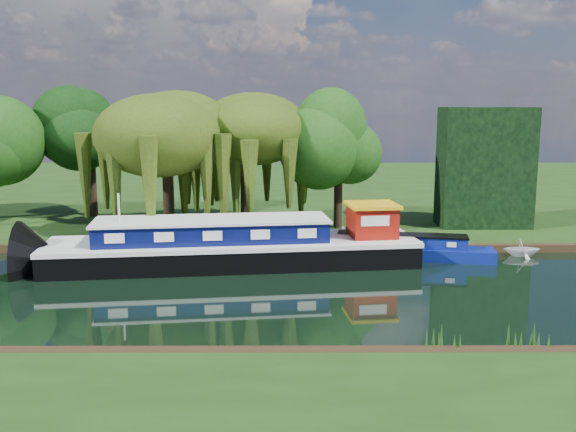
{
  "coord_description": "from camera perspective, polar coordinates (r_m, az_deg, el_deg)",
  "views": [
    {
      "loc": [
        5.58,
        -29.02,
        8.8
      ],
      "look_at": [
        5.69,
        4.58,
        2.8
      ],
      "focal_mm": 40.0,
      "sensor_mm": 36.0,
      "label": 1
    }
  ],
  "objects": [
    {
      "name": "ground",
      "position": [
        30.84,
        -10.68,
        -6.64
      ],
      "size": [
        120.0,
        120.0,
        0.0
      ],
      "primitive_type": "plane",
      "color": "black"
    },
    {
      "name": "dutch_barge",
      "position": [
        35.1,
        -4.63,
        -2.67
      ],
      "size": [
        20.44,
        6.95,
        4.23
      ],
      "rotation": [
        0.0,
        0.0,
        0.12
      ],
      "color": "black",
      "rests_on": "ground"
    },
    {
      "name": "far_bank",
      "position": [
        63.85,
        -5.21,
        2.36
      ],
      "size": [
        120.0,
        52.0,
        0.45
      ],
      "primitive_type": "cube",
      "color": "#19320D",
      "rests_on": "ground"
    },
    {
      "name": "tree_far_mid",
      "position": [
        49.1,
        -17.22,
        6.9
      ],
      "size": [
        5.3,
        5.3,
        8.67
      ],
      "color": "black",
      "rests_on": "far_bank"
    },
    {
      "name": "mooring_posts",
      "position": [
        38.72,
        -9.23,
        -1.71
      ],
      "size": [
        19.16,
        0.16,
        1.0
      ],
      "color": "silver",
      "rests_on": "far_bank"
    },
    {
      "name": "narrowboat",
      "position": [
        37.15,
        10.07,
        -2.89
      ],
      "size": [
        10.43,
        3.47,
        1.5
      ],
      "rotation": [
        0.0,
        0.0,
        -0.17
      ],
      "color": "navy",
      "rests_on": "ground"
    },
    {
      "name": "willow_left",
      "position": [
        40.98,
        -10.75,
        6.94
      ],
      "size": [
        7.12,
        7.12,
        8.54
      ],
      "color": "black",
      "rests_on": "far_bank"
    },
    {
      "name": "tree_far_right",
      "position": [
        42.63,
        4.54,
        6.2
      ],
      "size": [
        4.85,
        4.85,
        7.93
      ],
      "color": "black",
      "rests_on": "far_bank"
    },
    {
      "name": "willow_right",
      "position": [
        41.98,
        -3.83,
        6.76
      ],
      "size": [
        6.64,
        6.64,
        8.09
      ],
      "color": "black",
      "rests_on": "far_bank"
    },
    {
      "name": "reeds_near",
      "position": [
        23.02,
        3.1,
        -10.89
      ],
      "size": [
        33.7,
        1.5,
        1.1
      ],
      "color": "#1C4412",
      "rests_on": "ground"
    },
    {
      "name": "white_cruiser",
      "position": [
        39.54,
        20.02,
        -3.36
      ],
      "size": [
        2.15,
        1.88,
        1.09
      ],
      "primitive_type": "imported",
      "rotation": [
        0.0,
        0.0,
        1.53
      ],
      "color": "silver",
      "rests_on": "ground"
    },
    {
      "name": "conifer_hedge",
      "position": [
        45.28,
        17.1,
        4.16
      ],
      "size": [
        6.0,
        3.0,
        8.0
      ],
      "primitive_type": "cube",
      "color": "black",
      "rests_on": "far_bank"
    },
    {
      "name": "lamppost",
      "position": [
        40.36,
        -7.42,
        0.94
      ],
      "size": [
        0.36,
        0.36,
        2.56
      ],
      "color": "silver",
      "rests_on": "far_bank"
    }
  ]
}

